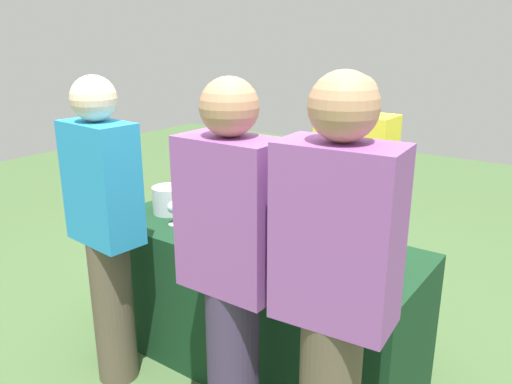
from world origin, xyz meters
TOP-DOWN VIEW (x-y plane):
  - ground_plane at (0.00, 0.00)m, footprint 12.00×12.00m
  - tasting_table at (0.00, 0.00)m, footprint 1.83×0.69m
  - wine_bottle_0 at (-0.31, 0.11)m, footprint 0.08×0.08m
  - wine_bottle_1 at (-0.04, 0.12)m, footprint 0.07×0.07m
  - wine_bottle_2 at (0.16, 0.12)m, footprint 0.07×0.07m
  - wine_bottle_3 at (0.72, 0.07)m, footprint 0.07×0.07m
  - wine_glass_0 at (-0.48, -0.13)m, footprint 0.07×0.07m
  - wine_glass_1 at (-0.21, -0.17)m, footprint 0.07×0.07m
  - wine_glass_2 at (0.22, -0.11)m, footprint 0.07×0.07m
  - wine_glass_3 at (0.34, -0.06)m, footprint 0.07×0.07m
  - wine_glass_4 at (0.57, -0.12)m, footprint 0.07×0.07m
  - ice_bucket at (-0.65, -0.00)m, footprint 0.20×0.20m
  - server_pouring at (0.30, 0.57)m, footprint 0.43×0.24m
  - guest_0 at (-0.56, -0.55)m, footprint 0.41×0.25m
  - guest_1 at (0.31, -0.60)m, footprint 0.42×0.23m
  - guest_2 at (0.78, -0.61)m, footprint 0.44×0.27m

SIDE VIEW (x-z plane):
  - ground_plane at x=0.00m, z-range 0.00..0.00m
  - tasting_table at x=0.00m, z-range 0.00..0.80m
  - server_pouring at x=0.30m, z-range 0.06..1.69m
  - ice_bucket at x=-0.65m, z-range 0.80..0.96m
  - wine_glass_4 at x=0.57m, z-range 0.82..0.96m
  - wine_glass_0 at x=-0.48m, z-range 0.82..0.96m
  - wine_glass_1 at x=-0.21m, z-range 0.82..0.97m
  - wine_glass_2 at x=0.22m, z-range 0.83..0.97m
  - wine_glass_3 at x=0.34m, z-range 0.83..0.97m
  - guest_0 at x=-0.56m, z-range 0.07..1.74m
  - wine_bottle_3 at x=0.72m, z-range 0.75..1.07m
  - wine_bottle_0 at x=-0.31m, z-range 0.75..1.08m
  - wine_bottle_2 at x=0.16m, z-range 0.75..1.08m
  - wine_bottle_1 at x=-0.04m, z-range 0.75..1.09m
  - guest_1 at x=0.31m, z-range 0.07..1.77m
  - guest_2 at x=0.78m, z-range 0.07..1.82m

